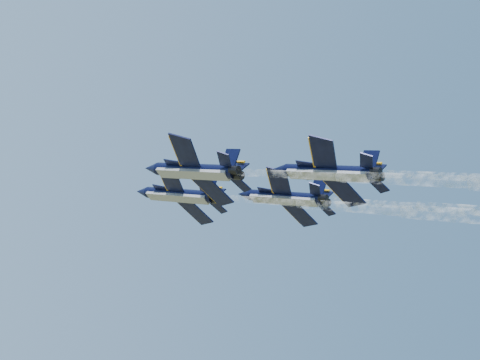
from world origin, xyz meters
TOP-DOWN VIEW (x-y plane):
  - jet_lead at (-3.23, 16.11)m, footprint 11.94×18.97m
  - jet_left at (-9.73, 0.61)m, footprint 11.94×18.97m
  - jet_right at (12.21, 7.89)m, footprint 11.94×18.97m
  - jet_slot at (6.30, -9.60)m, footprint 11.94×18.97m

SIDE VIEW (x-z plane):
  - jet_lead at x=-3.23m, z-range 99.17..107.33m
  - jet_left at x=-9.73m, z-range 99.17..107.33m
  - jet_right at x=12.21m, z-range 99.17..107.33m
  - jet_slot at x=6.30m, z-range 99.17..107.33m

